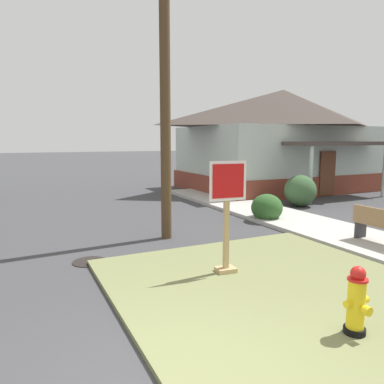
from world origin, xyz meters
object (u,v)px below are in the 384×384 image
at_px(manhole_cover, 90,262).
at_px(street_bench, 384,225).
at_px(stop_sign, 227,219).
at_px(utility_pole, 165,58).
at_px(fire_hydrant, 356,302).

height_order(manhole_cover, street_bench, street_bench).
xyz_separation_m(stop_sign, utility_pole, (0.00, 3.02, 3.44)).
xyz_separation_m(manhole_cover, utility_pole, (2.17, 1.09, 4.52)).
relative_size(manhole_cover, utility_pole, 0.08).
height_order(fire_hydrant, street_bench, fire_hydrant).
bearing_deg(stop_sign, utility_pole, 89.93).
height_order(stop_sign, utility_pole, utility_pole).
xyz_separation_m(stop_sign, manhole_cover, (-2.17, 1.93, -1.08)).
xyz_separation_m(fire_hydrant, utility_pole, (-0.34, 5.63, 4.02)).
height_order(stop_sign, manhole_cover, stop_sign).
relative_size(fire_hydrant, stop_sign, 0.43).
bearing_deg(utility_pole, manhole_cover, -153.46).
distance_m(street_bench, utility_pole, 6.54).
relative_size(fire_hydrant, manhole_cover, 1.28).
distance_m(fire_hydrant, utility_pole, 6.93).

